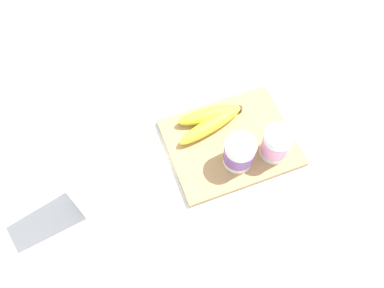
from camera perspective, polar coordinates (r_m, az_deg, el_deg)
The scene contains 6 objects.
ground_plane at distance 0.98m, azimuth 5.64°, elevation 0.08°, with size 2.40×2.40×0.00m, color white.
cutting_board at distance 0.97m, azimuth 5.67°, elevation 0.28°, with size 0.31×0.25×0.01m, color tan.
cereal_box at distance 0.83m, azimuth -12.24°, elevation -2.46°, with size 0.20×0.07×0.25m, color white.
yogurt_cup_front at distance 0.93m, azimuth 12.25°, elevation -0.04°, with size 0.07×0.07×0.09m.
yogurt_cup_back at distance 0.90m, azimuth 6.95°, elevation -1.33°, with size 0.07×0.07×0.08m.
banana_bunch at distance 0.97m, azimuth 2.69°, elevation 3.54°, with size 0.19×0.10×0.04m.
Camera 1 is at (0.25, 0.40, 0.86)m, focal length 36.20 mm.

